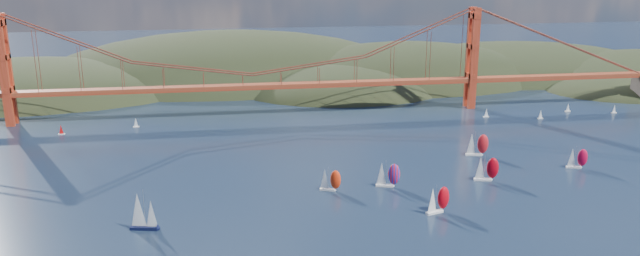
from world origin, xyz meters
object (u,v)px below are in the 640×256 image
object	(u,v)px
racer_3	(477,144)
racer_4	(577,158)
racer_0	(330,180)
racer_1	(438,199)
racer_2	(486,168)
racer_rwb	(387,174)
sloop_navy	(142,212)

from	to	relation	value
racer_3	racer_4	size ratio (longest dim) A/B	1.18
racer_0	racer_1	xyz separation A→B (m)	(31.33, -25.31, 0.45)
racer_2	racer_rwb	world-z (taller)	racer_2
racer_2	racer_rwb	distance (m)	38.13
racer_0	racer_1	distance (m)	40.28
racer_0	racer_1	world-z (taller)	racer_1
racer_1	racer_2	xyz separation A→B (m)	(28.18, 26.47, 0.17)
racer_1	racer_2	size ratio (longest dim) A/B	0.96
racer_3	racer_rwb	xyz separation A→B (m)	(-46.79, -30.07, -0.24)
racer_0	racer_rwb	distance (m)	21.40
racer_3	racer_rwb	size ratio (longest dim) A/B	1.05
sloop_navy	racer_0	xyz separation A→B (m)	(62.43, 23.45, -1.59)
racer_3	racer_rwb	distance (m)	55.62
racer_0	racer_3	distance (m)	74.75
racer_1	racer_4	world-z (taller)	racer_1
racer_1	racer_2	bearing A→B (deg)	24.96
sloop_navy	racer_3	world-z (taller)	sloop_navy
sloop_navy	racer_0	bearing A→B (deg)	32.48
racer_0	racer_rwb	xyz separation A→B (m)	(21.38, 0.58, 0.56)
racer_2	racer_3	xyz separation A→B (m)	(8.66, 29.49, 0.17)
racer_0	racer_3	bearing A→B (deg)	46.06
racer_1	racer_4	distance (m)	77.73
racer_rwb	racer_1	bearing A→B (deg)	-53.36
racer_2	racer_4	world-z (taller)	racer_2
racer_4	racer_1	bearing A→B (deg)	-139.09
sloop_navy	racer_2	distance (m)	124.40
sloop_navy	racer_1	size ratio (longest dim) A/B	1.33
racer_rwb	sloop_navy	bearing A→B (deg)	-148.38
racer_1	racer_4	xyz separation A→B (m)	(69.69, 34.44, -0.40)
sloop_navy	racer_0	size ratio (longest dim) A/B	1.48
racer_0	racer_2	size ratio (longest dim) A/B	0.87
racer_4	sloop_navy	bearing A→B (deg)	-154.11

